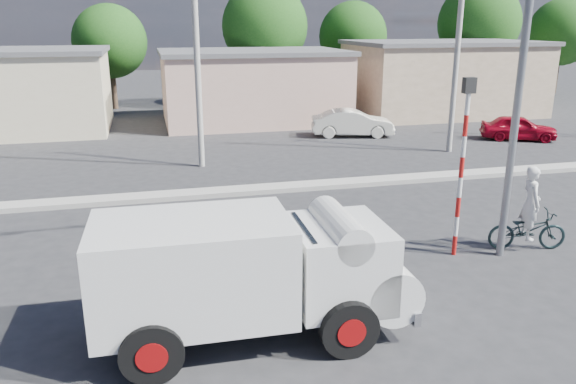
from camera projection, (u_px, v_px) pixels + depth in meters
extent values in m
plane|color=#29292B|center=(354.00, 296.00, 11.88)|extent=(120.00, 120.00, 0.00)
cube|color=#99968E|center=(272.00, 188.00, 19.28)|extent=(40.00, 0.80, 0.16)
cylinder|color=black|center=(152.00, 353.00, 8.95)|extent=(1.05, 0.33, 1.04)
cylinder|color=#9F0B0D|center=(152.00, 353.00, 8.95)|extent=(0.52, 0.35, 0.51)
cylinder|color=black|center=(152.00, 296.00, 10.80)|extent=(1.05, 0.33, 1.04)
cylinder|color=#9F0B0D|center=(152.00, 296.00, 10.80)|extent=(0.52, 0.35, 0.51)
cylinder|color=black|center=(349.00, 328.00, 9.65)|extent=(1.05, 0.33, 1.04)
cylinder|color=#9F0B0D|center=(349.00, 328.00, 9.65)|extent=(0.52, 0.35, 0.51)
cylinder|color=black|center=(318.00, 279.00, 11.50)|extent=(1.05, 0.33, 1.04)
cylinder|color=#9F0B0D|center=(318.00, 279.00, 11.50)|extent=(0.52, 0.35, 0.51)
cube|color=black|center=(242.00, 308.00, 10.19)|extent=(4.37, 1.33, 0.17)
cube|color=silver|center=(193.00, 268.00, 9.76)|extent=(3.45, 2.16, 1.75)
cube|color=silver|center=(338.00, 262.00, 10.36)|extent=(1.75, 1.98, 1.46)
cylinder|color=silver|center=(378.00, 279.00, 10.65)|extent=(1.08, 1.96, 1.04)
cylinder|color=silver|center=(339.00, 228.00, 10.17)|extent=(0.71, 1.95, 0.66)
cube|color=silver|center=(395.00, 295.00, 10.84)|extent=(0.18, 2.03, 0.26)
cube|color=black|center=(303.00, 244.00, 10.09)|extent=(0.11, 1.61, 0.66)
imported|color=black|center=(527.00, 230.00, 14.21)|extent=(2.07, 1.13, 1.03)
imported|color=silver|center=(529.00, 214.00, 14.09)|extent=(0.60, 0.77, 1.88)
imported|color=silver|center=(352.00, 123.00, 28.23)|extent=(4.31, 2.34, 1.35)
imported|color=maroon|center=(519.00, 128.00, 27.39)|extent=(3.81, 2.77, 1.21)
cylinder|color=red|center=(454.00, 245.00, 13.95)|extent=(0.11, 0.11, 0.50)
cylinder|color=white|center=(456.00, 226.00, 13.80)|extent=(0.11, 0.11, 0.50)
cylinder|color=red|center=(458.00, 207.00, 13.66)|extent=(0.11, 0.11, 0.50)
cylinder|color=white|center=(460.00, 187.00, 13.51)|extent=(0.11, 0.11, 0.50)
cylinder|color=red|center=(462.00, 167.00, 13.36)|extent=(0.11, 0.11, 0.50)
cylinder|color=white|center=(464.00, 147.00, 13.22)|extent=(0.11, 0.11, 0.50)
cylinder|color=red|center=(466.00, 126.00, 13.07)|extent=(0.11, 0.11, 0.50)
cylinder|color=white|center=(468.00, 104.00, 12.93)|extent=(0.11, 0.11, 0.50)
cube|color=black|center=(469.00, 85.00, 12.80)|extent=(0.28, 0.18, 0.36)
cylinder|color=slate|center=(521.00, 71.00, 12.69)|extent=(0.18, 0.18, 9.00)
cube|color=tan|center=(253.00, 88.00, 32.20)|extent=(10.00, 7.00, 3.80)
cube|color=#59595B|center=(252.00, 52.00, 31.61)|extent=(10.30, 7.30, 0.24)
cube|color=tan|center=(442.00, 80.00, 34.94)|extent=(11.00, 7.00, 4.20)
cube|color=#59595B|center=(445.00, 43.00, 34.30)|extent=(11.30, 7.30, 0.24)
cylinder|color=#38281E|center=(113.00, 82.00, 36.87)|extent=(0.36, 0.36, 3.47)
sphere|color=#285C1B|center=(110.00, 41.00, 36.11)|extent=(4.71, 4.71, 4.71)
cylinder|color=#38281E|center=(265.00, 75.00, 38.17)|extent=(0.36, 0.36, 4.20)
sphere|color=#285C1B|center=(265.00, 26.00, 37.25)|extent=(5.70, 5.70, 5.70)
cylinder|color=#38281E|center=(352.00, 74.00, 41.75)|extent=(0.36, 0.36, 3.64)
sphere|color=#285C1B|center=(353.00, 36.00, 40.95)|extent=(4.94, 4.94, 4.94)
cylinder|color=#38281E|center=(475.00, 69.00, 41.89)|extent=(0.36, 0.36, 4.37)
sphere|color=#285C1B|center=(479.00, 23.00, 40.93)|extent=(5.93, 5.93, 5.93)
cylinder|color=#38281E|center=(557.00, 69.00, 44.77)|extent=(0.36, 0.36, 3.81)
sphere|color=#285C1B|center=(562.00, 32.00, 43.93)|extent=(5.17, 5.17, 5.17)
cylinder|color=#99968E|center=(197.00, 65.00, 21.38)|extent=(0.24, 0.24, 8.00)
cylinder|color=#99968E|center=(456.00, 60.00, 23.95)|extent=(0.24, 0.24, 8.00)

